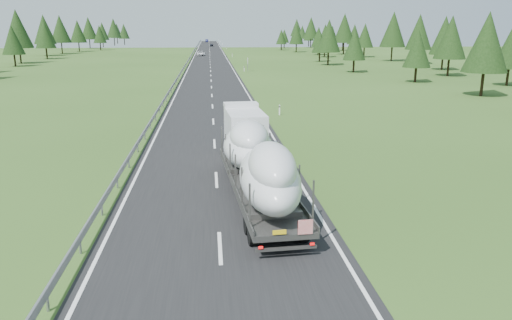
{
  "coord_description": "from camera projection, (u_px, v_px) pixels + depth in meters",
  "views": [
    {
      "loc": [
        -0.25,
        -17.97,
        8.35
      ],
      "look_at": [
        1.99,
        6.25,
        1.85
      ],
      "focal_mm": 35.0,
      "sensor_mm": 36.0,
      "label": 1
    }
  ],
  "objects": [
    {
      "name": "ground",
      "position": [
        220.0,
        248.0,
        19.47
      ],
      "size": [
        400.0,
        400.0,
        0.0
      ],
      "primitive_type": "plane",
      "color": "#2C4B19",
      "rests_on": "ground"
    },
    {
      "name": "distant_van",
      "position": [
        201.0,
        53.0,
        149.81
      ],
      "size": [
        2.58,
        5.07,
        1.37
      ],
      "primitive_type": "imported",
      "rotation": [
        0.0,
        0.0,
        0.06
      ],
      "color": "silver",
      "rests_on": "ground"
    },
    {
      "name": "distant_car_blue",
      "position": [
        207.0,
        41.0,
        286.13
      ],
      "size": [
        1.8,
        4.9,
        1.6
      ],
      "primitive_type": "imported",
      "rotation": [
        0.0,
        0.0,
        0.02
      ],
      "color": "#181B44",
      "rests_on": "ground"
    },
    {
      "name": "guardrail",
      "position": [
        187.0,
        62.0,
        114.98
      ],
      "size": [
        0.1,
        400.0,
        0.76
      ],
      "color": "slate",
      "rests_on": "ground"
    },
    {
      "name": "tree_line_right",
      "position": [
        386.0,
        34.0,
        115.37
      ],
      "size": [
        27.53,
        290.56,
        12.66
      ],
      "color": "black",
      "rests_on": "ground"
    },
    {
      "name": "highway_sign",
      "position": [
        248.0,
        62.0,
        96.6
      ],
      "size": [
        0.08,
        0.9,
        2.6
      ],
      "color": "slate",
      "rests_on": "ground"
    },
    {
      "name": "tree_line_left",
      "position": [
        24.0,
        32.0,
        120.64
      ],
      "size": [
        15.85,
        290.03,
        12.63
      ],
      "color": "black",
      "rests_on": "ground"
    },
    {
      "name": "distant_car_dark",
      "position": [
        211.0,
        45.0,
        222.66
      ],
      "size": [
        1.61,
        3.84,
        1.3
      ],
      "primitive_type": "imported",
      "rotation": [
        0.0,
        0.0,
        -0.02
      ],
      "color": "black",
      "rests_on": "ground"
    },
    {
      "name": "marker_posts",
      "position": [
        229.0,
        51.0,
        169.02
      ],
      "size": [
        0.13,
        350.08,
        1.0
      ],
      "color": "silver",
      "rests_on": "ground"
    },
    {
      "name": "road_surface",
      "position": [
        210.0,
        64.0,
        115.67
      ],
      "size": [
        10.0,
        400.0,
        0.02
      ],
      "primitive_type": "cube",
      "color": "black",
      "rests_on": "ground"
    },
    {
      "name": "boat_truck",
      "position": [
        255.0,
        153.0,
        25.72
      ],
      "size": [
        3.4,
        18.13,
        3.79
      ],
      "color": "silver",
      "rests_on": "ground"
    }
  ]
}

